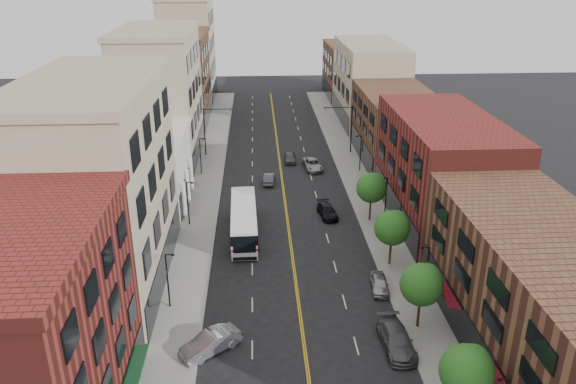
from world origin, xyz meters
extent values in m
plane|color=black|center=(0.00, 0.00, 0.00)|extent=(220.00, 220.00, 0.00)
cube|color=gray|center=(-10.00, 35.00, 0.07)|extent=(4.00, 110.00, 0.15)
cube|color=gray|center=(10.00, 35.00, 0.07)|extent=(4.00, 110.00, 0.15)
cube|color=maroon|center=(-17.00, -6.00, 7.00)|extent=(10.00, 16.00, 14.00)
cube|color=tan|center=(-17.00, 13.00, 9.00)|extent=(10.00, 22.00, 18.00)
cube|color=silver|center=(-17.00, 31.00, 4.00)|extent=(10.00, 14.00, 8.00)
cube|color=tan|center=(-17.00, 48.00, 9.00)|extent=(10.00, 20.00, 18.00)
cube|color=brown|center=(-17.00, 68.00, 7.50)|extent=(10.00, 20.00, 15.00)
cube|color=tan|center=(-17.00, 86.00, 10.00)|extent=(10.00, 16.00, 20.00)
cube|color=brown|center=(17.00, 0.00, 5.00)|extent=(10.00, 26.00, 10.00)
cube|color=maroon|center=(17.00, 24.00, 6.00)|extent=(10.00, 22.00, 12.00)
cube|color=brown|center=(17.00, 45.00, 5.00)|extent=(10.00, 20.00, 10.00)
cube|color=tan|center=(17.00, 66.00, 7.00)|extent=(10.00, 22.00, 14.00)
cube|color=brown|center=(17.00, 86.00, 5.50)|extent=(10.00, 18.00, 11.00)
sphere|color=#245A19|center=(9.30, -6.00, 4.04)|extent=(3.40, 3.40, 3.40)
sphere|color=#245A19|center=(9.80, -5.60, 4.55)|extent=(2.04, 2.04, 2.04)
cylinder|color=black|center=(9.30, 4.00, 1.40)|extent=(0.22, 0.22, 2.50)
sphere|color=#245A19|center=(9.30, 4.00, 4.04)|extent=(3.40, 3.40, 3.40)
sphere|color=#245A19|center=(9.80, 4.40, 4.55)|extent=(2.04, 2.04, 2.04)
cylinder|color=black|center=(9.30, 14.00, 1.40)|extent=(0.22, 0.22, 2.50)
sphere|color=#245A19|center=(9.30, 14.00, 4.04)|extent=(3.40, 3.40, 3.40)
sphere|color=#245A19|center=(9.80, 14.40, 4.55)|extent=(2.04, 2.04, 2.04)
cylinder|color=black|center=(9.30, 24.00, 1.40)|extent=(0.22, 0.22, 2.50)
sphere|color=#245A19|center=(9.30, 24.00, 4.04)|extent=(3.40, 3.40, 3.40)
sphere|color=#245A19|center=(9.80, 24.40, 4.55)|extent=(2.04, 2.04, 2.04)
cylinder|color=black|center=(-11.00, 8.00, 2.65)|extent=(0.14, 0.14, 5.00)
cylinder|color=black|center=(-10.65, 8.00, 5.15)|extent=(0.70, 0.10, 0.10)
cube|color=black|center=(-10.40, 8.00, 5.10)|extent=(0.28, 0.14, 0.14)
cube|color=#19592D|center=(-11.00, 8.00, 3.55)|extent=(0.04, 0.55, 0.35)
cylinder|color=black|center=(-11.00, 24.00, 2.65)|extent=(0.14, 0.14, 5.00)
cylinder|color=black|center=(-10.65, 24.00, 5.15)|extent=(0.70, 0.10, 0.10)
cube|color=black|center=(-10.40, 24.00, 5.10)|extent=(0.28, 0.14, 0.14)
cube|color=#19592D|center=(-11.00, 24.00, 3.55)|extent=(0.04, 0.55, 0.35)
cylinder|color=black|center=(-11.00, 40.00, 2.65)|extent=(0.14, 0.14, 5.00)
cylinder|color=black|center=(-10.65, 40.00, 5.15)|extent=(0.70, 0.10, 0.10)
cube|color=black|center=(-10.40, 40.00, 5.10)|extent=(0.28, 0.14, 0.14)
cube|color=#19592D|center=(-11.00, 40.00, 3.55)|extent=(0.04, 0.55, 0.35)
cylinder|color=black|center=(10.65, -8.00, 5.15)|extent=(0.70, 0.10, 0.10)
cube|color=black|center=(10.40, -8.00, 5.10)|extent=(0.28, 0.14, 0.14)
cylinder|color=black|center=(11.00, 8.00, 2.65)|extent=(0.14, 0.14, 5.00)
cylinder|color=black|center=(10.65, 8.00, 5.15)|extent=(0.70, 0.10, 0.10)
cube|color=black|center=(10.40, 8.00, 5.10)|extent=(0.28, 0.14, 0.14)
cube|color=#19592D|center=(11.00, 8.00, 3.55)|extent=(0.04, 0.55, 0.35)
cylinder|color=black|center=(11.00, 24.00, 2.65)|extent=(0.14, 0.14, 5.00)
cylinder|color=black|center=(10.65, 24.00, 5.15)|extent=(0.70, 0.10, 0.10)
cube|color=black|center=(10.40, 24.00, 5.10)|extent=(0.28, 0.14, 0.14)
cube|color=#19592D|center=(11.00, 24.00, 3.55)|extent=(0.04, 0.55, 0.35)
cylinder|color=black|center=(11.00, 40.00, 2.65)|extent=(0.14, 0.14, 5.00)
cylinder|color=black|center=(10.65, 40.00, 5.15)|extent=(0.70, 0.10, 0.10)
cube|color=black|center=(10.40, 40.00, 5.10)|extent=(0.28, 0.14, 0.14)
cube|color=#19592D|center=(11.00, 40.00, 3.55)|extent=(0.04, 0.55, 0.35)
cylinder|color=black|center=(-11.00, 48.00, 3.75)|extent=(0.18, 0.18, 7.20)
cylinder|color=black|center=(-8.80, 48.00, 7.15)|extent=(4.40, 0.12, 0.12)
imported|color=black|center=(-7.00, 48.00, 6.75)|extent=(0.15, 0.18, 0.90)
cylinder|color=black|center=(11.00, 48.00, 3.75)|extent=(0.18, 0.18, 7.20)
cylinder|color=black|center=(8.80, 48.00, 7.15)|extent=(4.40, 0.12, 0.12)
imported|color=black|center=(7.00, 48.00, 6.75)|extent=(0.15, 0.18, 0.90)
cube|color=silver|center=(-4.87, 21.35, 1.67)|extent=(2.93, 12.19, 2.93)
cube|color=black|center=(-4.87, 21.35, 2.38)|extent=(2.97, 12.23, 1.06)
cube|color=#A91C0C|center=(-4.87, 21.35, 1.36)|extent=(2.97, 12.23, 0.22)
cube|color=black|center=(-4.72, 15.27, 1.92)|extent=(2.22, 0.12, 1.62)
cylinder|color=black|center=(-6.10, 17.28, 0.49)|extent=(0.31, 0.98, 0.97)
cylinder|color=black|center=(-3.44, 17.34, 0.49)|extent=(0.31, 0.98, 0.97)
cylinder|color=black|center=(-6.31, 25.36, 0.49)|extent=(0.31, 0.98, 0.97)
cylinder|color=black|center=(-3.64, 25.43, 0.49)|extent=(0.31, 0.98, 0.97)
imported|color=#B0B4B8|center=(-7.11, 2.00, 0.79)|extent=(4.86, 4.24, 1.59)
imported|color=#4B4C50|center=(6.98, 1.57, 0.78)|extent=(2.46, 5.47, 1.56)
imported|color=#A4A5AB|center=(7.40, 9.69, 0.64)|extent=(1.79, 3.84, 1.27)
imported|color=#434447|center=(-1.80, 36.25, 0.64)|extent=(1.65, 3.99, 1.28)
imported|color=black|center=(4.64, 25.49, 0.64)|extent=(2.35, 4.60, 1.28)
imported|color=gray|center=(4.53, 41.30, 0.71)|extent=(2.85, 5.29, 1.41)
imported|color=#45454A|center=(1.50, 44.45, 0.68)|extent=(1.69, 4.03, 1.36)
camera|label=1|loc=(-3.31, -32.91, 27.56)|focal=35.00mm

